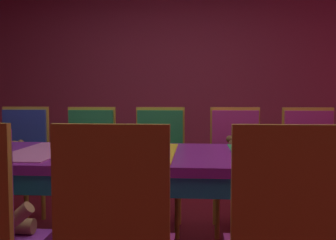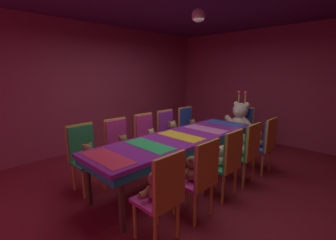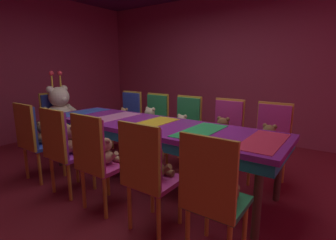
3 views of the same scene
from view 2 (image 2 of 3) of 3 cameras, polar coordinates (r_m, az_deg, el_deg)
ground_plane at (r=3.91m, az=3.12°, el=-14.54°), size 7.90×7.90×0.00m
wall_back at (r=6.29m, az=23.17°, el=7.81°), size 5.20×0.12×2.80m
wall_left at (r=5.58m, az=-17.33°, el=7.83°), size 0.12×6.40×2.80m
banquet_table at (r=3.67m, az=3.24°, el=-5.30°), size 0.90×3.10×0.75m
chair_left_0 at (r=3.66m, az=-20.25°, el=-7.06°), size 0.42×0.41×0.98m
teddy_left_0 at (r=3.54m, az=-19.22°, el=-7.96°), size 0.22×0.29×0.27m
chair_left_1 at (r=3.92m, az=-12.22°, el=-5.34°), size 0.42×0.41×0.98m
teddy_left_1 at (r=3.81m, az=-11.01°, el=-6.04°), size 0.23×0.30×0.28m
chair_left_2 at (r=4.29m, az=-5.46°, el=-3.65°), size 0.42×0.41×0.98m
teddy_left_2 at (r=4.19m, az=-4.19°, el=-4.30°), size 0.22×0.29×0.27m
chair_left_3 at (r=4.65m, az=-0.11°, el=-2.36°), size 0.42×0.41×0.98m
teddy_left_3 at (r=4.55m, az=1.21°, el=-2.63°), size 0.27×0.35×0.33m
chair_left_4 at (r=5.09m, az=4.86°, el=-1.16°), size 0.42×0.41×0.98m
teddy_left_4 at (r=5.01m, az=6.11°, el=-1.64°), size 0.23×0.29×0.28m
chair_right_0 at (r=2.35m, az=-0.90°, el=-17.09°), size 0.42×0.41×0.98m
teddy_right_0 at (r=2.45m, az=-3.37°, el=-16.16°), size 0.24×0.31×0.30m
chair_right_1 at (r=2.74m, az=8.39°, el=-12.82°), size 0.42×0.41×0.98m
teddy_right_1 at (r=2.83m, az=5.96°, el=-12.11°), size 0.25×0.33×0.31m
chair_right_2 at (r=3.24m, az=14.74°, el=-9.15°), size 0.42×0.41×0.98m
teddy_right_2 at (r=3.31m, az=12.55°, el=-8.90°), size 0.23×0.30×0.28m
chair_right_3 at (r=3.74m, az=19.25°, el=-6.60°), size 0.42×0.41×0.98m
teddy_right_3 at (r=3.80m, az=17.25°, el=-6.13°), size 0.27×0.35×0.33m
chair_right_4 at (r=4.26m, az=23.15°, el=-4.67°), size 0.42×0.41×0.98m
teddy_right_4 at (r=4.31m, az=21.37°, el=-4.68°), size 0.21×0.28×0.26m
throne_chair at (r=5.39m, az=18.12°, el=-0.99°), size 0.41×0.42×0.98m
king_teddy_bear at (r=5.21m, az=17.38°, el=0.26°), size 0.69×0.53×0.89m
pendant_light at (r=3.72m, az=7.57°, el=24.38°), size 0.20×0.20×0.20m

